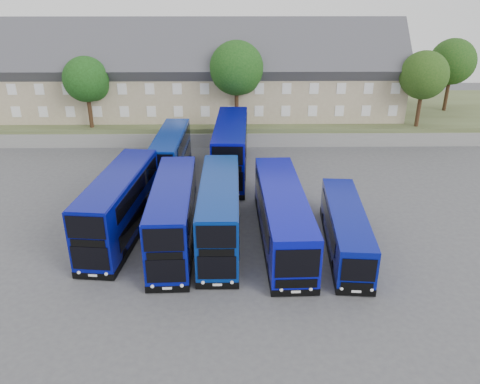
# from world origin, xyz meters

# --- Properties ---
(ground) EXTENTS (120.00, 120.00, 0.00)m
(ground) POSITION_xyz_m (0.00, 0.00, 0.00)
(ground) COLOR #48494D
(ground) RESTS_ON ground
(retaining_wall) EXTENTS (70.00, 0.40, 1.50)m
(retaining_wall) POSITION_xyz_m (0.00, 24.00, 0.75)
(retaining_wall) COLOR slate
(retaining_wall) RESTS_ON ground
(earth_bank) EXTENTS (80.00, 20.00, 2.00)m
(earth_bank) POSITION_xyz_m (0.00, 34.00, 1.00)
(earth_bank) COLOR #4A522E
(earth_bank) RESTS_ON ground
(terrace_row) EXTENTS (48.00, 10.40, 11.20)m
(terrace_row) POSITION_xyz_m (-3.00, 30.00, 6.60)
(terrace_row) COLOR tan
(terrace_row) RESTS_ON earth_bank
(dd_front_left) EXTENTS (3.78, 11.65, 4.55)m
(dd_front_left) POSITION_xyz_m (-6.29, 4.19, 2.24)
(dd_front_left) COLOR #060C7D
(dd_front_left) RESTS_ON ground
(dd_front_mid) EXTENTS (2.92, 11.30, 4.46)m
(dd_front_mid) POSITION_xyz_m (-2.37, 2.75, 2.19)
(dd_front_mid) COLOR #070D85
(dd_front_mid) RESTS_ON ground
(dd_front_right) EXTENTS (2.60, 11.23, 4.46)m
(dd_front_right) POSITION_xyz_m (0.72, 3.06, 2.19)
(dd_front_right) COLOR navy
(dd_front_right) RESTS_ON ground
(dd_rear_left) EXTENTS (2.69, 10.44, 4.12)m
(dd_rear_left) POSITION_xyz_m (-4.09, 15.42, 2.02)
(dd_rear_left) COLOR navy
(dd_rear_left) RESTS_ON ground
(dd_rear_right) EXTENTS (3.31, 12.45, 4.91)m
(dd_rear_right) POSITION_xyz_m (1.42, 16.04, 2.41)
(dd_rear_right) COLOR #08089C
(dd_rear_right) RESTS_ON ground
(coach_east_a) EXTENTS (3.22, 13.59, 3.69)m
(coach_east_a) POSITION_xyz_m (5.03, 3.46, 1.81)
(coach_east_a) COLOR #090DA6
(coach_east_a) RESTS_ON ground
(coach_east_b) EXTENTS (3.17, 10.97, 2.96)m
(coach_east_b) POSITION_xyz_m (9.13, 2.09, 1.45)
(coach_east_b) COLOR #071185
(coach_east_b) RESTS_ON ground
(tree_west) EXTENTS (4.80, 4.80, 7.65)m
(tree_west) POSITION_xyz_m (-13.85, 25.10, 7.05)
(tree_west) COLOR #382314
(tree_west) RESTS_ON earth_bank
(tree_mid) EXTENTS (5.76, 5.76, 9.18)m
(tree_mid) POSITION_xyz_m (2.15, 25.60, 8.07)
(tree_mid) COLOR #382314
(tree_mid) RESTS_ON earth_bank
(tree_east) EXTENTS (5.12, 5.12, 8.16)m
(tree_east) POSITION_xyz_m (22.15, 25.10, 7.39)
(tree_east) COLOR #382314
(tree_east) RESTS_ON earth_bank
(tree_far) EXTENTS (5.44, 5.44, 8.67)m
(tree_far) POSITION_xyz_m (28.15, 32.10, 7.73)
(tree_far) COLOR #382314
(tree_far) RESTS_ON earth_bank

